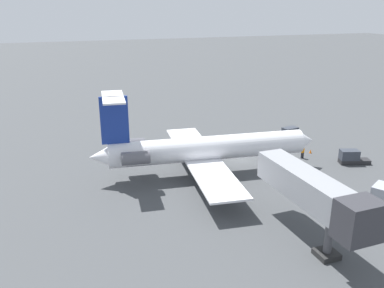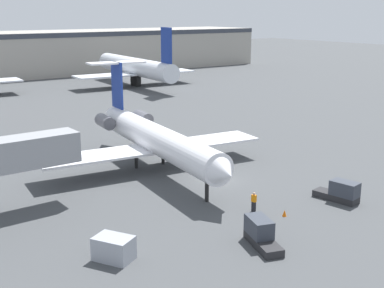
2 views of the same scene
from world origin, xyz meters
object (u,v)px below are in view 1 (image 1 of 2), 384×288
at_px(baggage_tug_lead, 352,158).
at_px(regional_jet, 203,148).
at_px(baggage_tug_trailing, 288,134).
at_px(cargo_container_uld, 382,192).
at_px(jet_bridge, 318,195).
at_px(traffic_cone_near, 310,151).
at_px(ground_crew_marshaller, 303,152).

bearing_deg(baggage_tug_lead, regional_jet, 80.93).
relative_size(regional_jet, baggage_tug_trailing, 6.85).
distance_m(baggage_tug_lead, cargo_container_uld, 10.54).
distance_m(regional_jet, baggage_tug_trailing, 19.86).
distance_m(jet_bridge, traffic_cone_near, 24.78).
xyz_separation_m(baggage_tug_lead, cargo_container_uld, (-9.74, 4.03, -0.02)).
xyz_separation_m(regional_jet, baggage_tug_trailing, (8.56, -17.72, -2.66)).
height_order(regional_jet, jet_bridge, regional_jet).
height_order(ground_crew_marshaller, baggage_tug_trailing, baggage_tug_trailing).
bearing_deg(jet_bridge, cargo_container_uld, -67.62).
xyz_separation_m(ground_crew_marshaller, baggage_tug_trailing, (7.92, -2.64, -0.02)).
relative_size(baggage_tug_trailing, cargo_container_uld, 1.34).
bearing_deg(traffic_cone_near, jet_bridge, 145.60).
relative_size(ground_crew_marshaller, baggage_tug_trailing, 0.40).
relative_size(baggage_tug_lead, cargo_container_uld, 1.36).
bearing_deg(ground_crew_marshaller, cargo_container_uld, -175.61).
bearing_deg(regional_jet, baggage_tug_lead, -99.07).
distance_m(jet_bridge, ground_crew_marshaller, 22.34).
height_order(regional_jet, baggage_tug_lead, regional_jet).
bearing_deg(baggage_tug_trailing, cargo_container_uld, 175.75).
bearing_deg(regional_jet, cargo_container_uld, -128.78).
bearing_deg(baggage_tug_lead, jet_bridge, 132.00).
distance_m(regional_jet, jet_bridge, 18.52).
xyz_separation_m(ground_crew_marshaller, traffic_cone_near, (1.35, -2.29, -0.58)).
relative_size(regional_jet, ground_crew_marshaller, 16.98).
bearing_deg(traffic_cone_near, ground_crew_marshaller, 120.41).
relative_size(regional_jet, traffic_cone_near, 52.17).
xyz_separation_m(baggage_tug_trailing, traffic_cone_near, (-6.57, 0.35, -0.56)).
distance_m(regional_jet, cargo_container_uld, 20.86).
xyz_separation_m(ground_crew_marshaller, baggage_tug_lead, (-3.86, -5.07, -0.02)).
distance_m(baggage_tug_lead, baggage_tug_trailing, 12.02).
distance_m(ground_crew_marshaller, baggage_tug_lead, 6.37).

